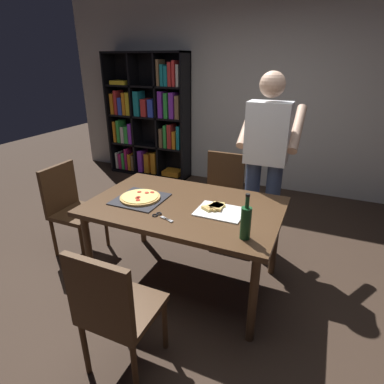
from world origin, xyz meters
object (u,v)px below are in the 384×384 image
at_px(chair_near_camera, 114,307).
at_px(wine_bottle, 246,222).
at_px(dining_table, 185,212).
at_px(chair_left_end, 70,204).
at_px(kitchen_scissors, 160,216).
at_px(chair_far_side, 222,189).
at_px(bookshelf, 149,119).
at_px(person_serving_pizza, 266,157).
at_px(pepperoni_pizza_on_tray, 140,198).

xyz_separation_m(chair_near_camera, wine_bottle, (0.58, 0.66, 0.36)).
bearing_deg(dining_table, chair_left_end, 180.00).
height_order(wine_bottle, kitchen_scissors, wine_bottle).
relative_size(chair_near_camera, kitchen_scissors, 4.54).
relative_size(chair_far_side, wine_bottle, 2.85).
height_order(chair_far_side, chair_left_end, same).
bearing_deg(chair_near_camera, bookshelf, 117.60).
bearing_deg(chair_left_end, chair_near_camera, -37.83).
height_order(chair_left_end, person_serving_pizza, person_serving_pizza).
xyz_separation_m(chair_left_end, bookshelf, (-0.49, 2.37, 0.42)).
relative_size(chair_far_side, bookshelf, 0.46).
height_order(chair_far_side, kitchen_scissors, chair_far_side).
height_order(chair_left_end, bookshelf, bookshelf).
bearing_deg(kitchen_scissors, pepperoni_pizza_on_tray, 146.09).
xyz_separation_m(bookshelf, person_serving_pizza, (2.24, -1.62, 0.07)).
height_order(bookshelf, kitchen_scissors, bookshelf).
height_order(chair_far_side, pepperoni_pizza_on_tray, chair_far_side).
height_order(bookshelf, wine_bottle, bookshelf).
bearing_deg(person_serving_pizza, chair_left_end, -156.51).
distance_m(chair_left_end, person_serving_pizza, 1.96).
bearing_deg(kitchen_scissors, chair_far_side, 86.62).
height_order(dining_table, kitchen_scissors, kitchen_scissors).
xyz_separation_m(dining_table, bookshelf, (-1.75, 2.37, 0.25)).
bearing_deg(chair_left_end, dining_table, 0.00).
distance_m(chair_near_camera, person_serving_pizza, 1.86).
bearing_deg(pepperoni_pizza_on_tray, chair_near_camera, -67.39).
bearing_deg(pepperoni_pizza_on_tray, bookshelf, 119.35).
distance_m(chair_far_side, pepperoni_pizza_on_tray, 1.14).
height_order(dining_table, chair_left_end, chair_left_end).
bearing_deg(dining_table, pepperoni_pizza_on_tray, -170.15).
bearing_deg(dining_table, chair_near_camera, -90.00).
bearing_deg(kitchen_scissors, bookshelf, 122.39).
height_order(person_serving_pizza, wine_bottle, person_serving_pizza).
xyz_separation_m(chair_far_side, kitchen_scissors, (-0.07, -1.25, 0.24)).
bearing_deg(kitchen_scissors, chair_left_end, 167.09).
relative_size(chair_near_camera, person_serving_pizza, 0.51).
xyz_separation_m(chair_near_camera, pepperoni_pizza_on_tray, (-0.38, 0.91, 0.25)).
xyz_separation_m(chair_far_side, pepperoni_pizza_on_tray, (-0.38, -1.04, 0.25)).
bearing_deg(pepperoni_pizza_on_tray, chair_far_side, 70.00).
bearing_deg(dining_table, chair_far_side, 90.00).
distance_m(dining_table, bookshelf, 2.96).
relative_size(dining_table, pepperoni_pizza_on_tray, 3.90).
bearing_deg(chair_far_side, chair_left_end, -142.17).
bearing_deg(chair_far_side, wine_bottle, -65.72).
xyz_separation_m(chair_near_camera, chair_far_side, (0.00, 1.95, 0.00)).
bearing_deg(chair_near_camera, chair_left_end, 142.17).
relative_size(bookshelf, kitchen_scissors, 9.83).
relative_size(chair_near_camera, wine_bottle, 2.85).
distance_m(dining_table, kitchen_scissors, 0.29).
bearing_deg(wine_bottle, chair_left_end, 170.37).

